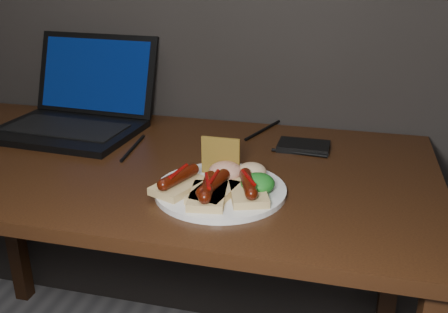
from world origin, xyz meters
TOP-DOWN VIEW (x-y plane):
  - desk at (0.00, 1.38)m, footprint 1.40×0.70m
  - laptop at (-0.27, 1.56)m, footprint 0.40×0.38m
  - hard_drive at (0.38, 1.55)m, footprint 0.13×0.09m
  - desk_cables at (0.02, 1.53)m, footprint 0.93×0.43m
  - plate at (0.24, 1.25)m, footprint 0.29×0.29m
  - bread_sausage_left at (0.16, 1.22)m, footprint 0.11×0.13m
  - bread_sausage_center at (0.23, 1.21)m, footprint 0.09×0.13m
  - bread_sausage_right at (0.30, 1.23)m, footprint 0.10×0.13m
  - bread_sausage_extra at (0.23, 1.19)m, footprint 0.09×0.12m
  - crispbread at (0.22, 1.32)m, footprint 0.08×0.01m
  - salad_greens at (0.31, 1.25)m, footprint 0.07×0.07m
  - salsa_mound at (0.24, 1.29)m, footprint 0.07×0.07m
  - coleslaw_mound at (0.29, 1.31)m, footprint 0.06×0.06m

SIDE VIEW (x-z plane):
  - desk at x=0.00m, z-range 0.29..1.04m
  - desk_cables at x=0.02m, z-range 0.75..0.76m
  - plate at x=0.24m, z-range 0.75..0.76m
  - hard_drive at x=0.38m, z-range 0.75..0.77m
  - bread_sausage_left at x=0.16m, z-range 0.76..0.80m
  - bread_sausage_center at x=0.23m, z-range 0.76..0.80m
  - bread_sausage_right at x=0.30m, z-range 0.76..0.80m
  - bread_sausage_extra at x=0.23m, z-range 0.76..0.80m
  - coleslaw_mound at x=0.29m, z-range 0.76..0.80m
  - salad_greens at x=0.31m, z-range 0.76..0.80m
  - salsa_mound at x=0.24m, z-range 0.76..0.80m
  - laptop at x=-0.27m, z-range 0.68..0.92m
  - crispbread at x=0.22m, z-range 0.76..0.85m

